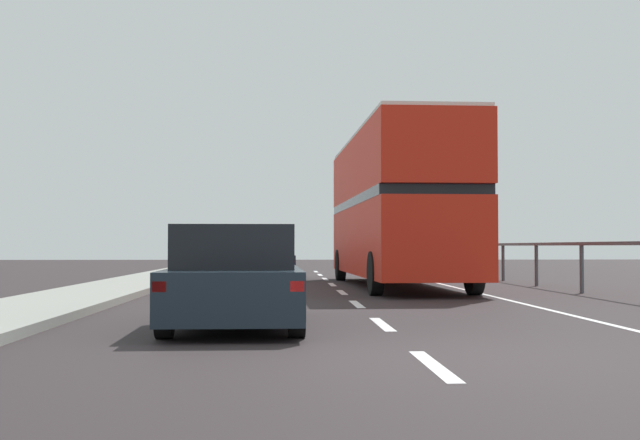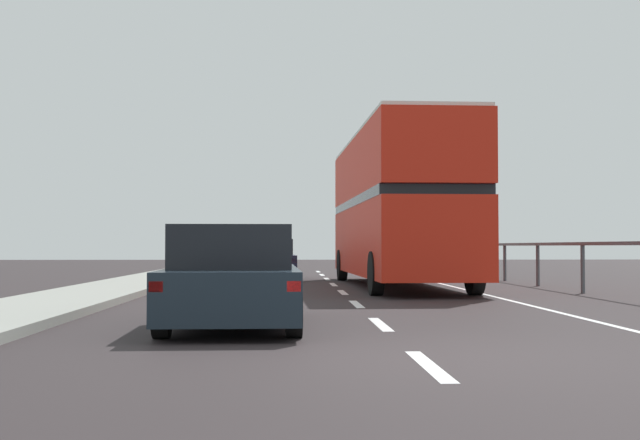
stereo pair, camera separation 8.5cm
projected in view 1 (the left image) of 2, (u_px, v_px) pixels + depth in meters
ground_plane at (420, 359)px, 8.45m from camera, size 73.75×120.00×0.10m
lane_paint_markings at (447, 300)px, 16.86m from camera, size 3.37×46.00×0.01m
bridge_side_railing at (611, 253)px, 17.72m from camera, size 0.10×42.00×1.21m
double_decker_bus_red at (396, 206)px, 22.75m from camera, size 2.81×11.32×4.17m
hatchback_car_near at (236, 279)px, 11.36m from camera, size 1.87×4.38×1.39m
sedan_car_ahead at (266, 260)px, 27.78m from camera, size 1.98×4.49×1.35m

